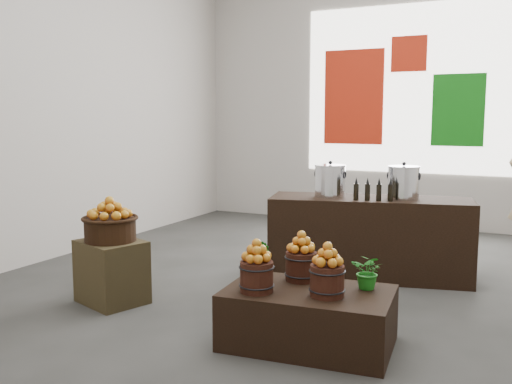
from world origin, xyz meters
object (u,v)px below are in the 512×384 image
at_px(crate, 112,272).
at_px(stock_pot_center, 403,183).
at_px(display_table, 308,318).
at_px(wicker_basket, 110,230).
at_px(counter, 369,237).
at_px(stock_pot_left, 330,182).

relative_size(crate, stock_pot_center, 1.79).
bearing_deg(display_table, wicker_basket, 170.28).
height_order(display_table, stock_pot_center, stock_pot_center).
xyz_separation_m(wicker_basket, display_table, (1.87, -0.13, -0.44)).
distance_m(crate, wicker_basket, 0.37).
bearing_deg(counter, stock_pot_center, -0.00).
xyz_separation_m(wicker_basket, stock_pot_center, (2.10, 1.85, 0.31)).
distance_m(wicker_basket, counter, 2.54).
distance_m(counter, stock_pot_center, 0.64).
height_order(display_table, counter, counter).
bearing_deg(wicker_basket, stock_pot_center, 41.46).
bearing_deg(crate, counter, 44.77).
bearing_deg(crate, stock_pot_left, 50.20).
xyz_separation_m(crate, stock_pot_center, (2.10, 1.85, 0.69)).
bearing_deg(stock_pot_left, wicker_basket, -129.80).
bearing_deg(stock_pot_center, stock_pot_left, -166.22).
height_order(crate, stock_pot_left, stock_pot_left).
height_order(stock_pot_left, stock_pot_center, same).
bearing_deg(stock_pot_left, stock_pot_center, 13.78).
xyz_separation_m(stock_pot_left, stock_pot_center, (0.70, 0.17, 0.00)).
relative_size(display_table, stock_pot_left, 3.80).
bearing_deg(wicker_basket, counter, 44.77).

